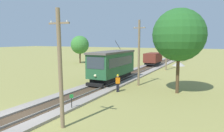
{
  "coord_description": "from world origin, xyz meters",
  "views": [
    {
      "loc": [
        11.5,
        -9.9,
        5.15
      ],
      "look_at": [
        -0.54,
        14.71,
        1.89
      ],
      "focal_mm": 35.13,
      "sensor_mm": 36.0,
      "label": 1
    }
  ],
  "objects_px": {
    "gravel_pile": "(179,63)",
    "tree_left_near": "(179,35)",
    "utility_pole_foreground": "(60,68)",
    "freight_car": "(153,59)",
    "utility_pole_near_tram": "(139,52)",
    "utility_pole_mid": "(166,50)",
    "second_worker": "(96,71)",
    "tree_right_near": "(80,45)",
    "utility_pole_far": "(180,45)",
    "track_worker": "(118,82)",
    "trackside_signal_marker": "(72,101)",
    "red_tram": "(112,65)"
  },
  "relations": [
    {
      "from": "gravel_pile",
      "to": "tree_left_near",
      "type": "distance_m",
      "value": 24.33
    },
    {
      "from": "tree_left_near",
      "to": "utility_pole_foreground",
      "type": "bearing_deg",
      "value": -111.31
    },
    {
      "from": "freight_car",
      "to": "gravel_pile",
      "type": "bearing_deg",
      "value": 38.15
    },
    {
      "from": "utility_pole_near_tram",
      "to": "utility_pole_mid",
      "type": "xyz_separation_m",
      "value": [
        0.0,
        14.22,
        -0.31
      ]
    },
    {
      "from": "utility_pole_foreground",
      "to": "second_worker",
      "type": "distance_m",
      "value": 16.71
    },
    {
      "from": "utility_pole_foreground",
      "to": "utility_pole_mid",
      "type": "bearing_deg",
      "value": 90.0
    },
    {
      "from": "utility_pole_near_tram",
      "to": "second_worker",
      "type": "xyz_separation_m",
      "value": [
        -6.46,
        1.62,
        -2.8
      ]
    },
    {
      "from": "tree_left_near",
      "to": "tree_right_near",
      "type": "height_order",
      "value": "tree_left_near"
    },
    {
      "from": "tree_left_near",
      "to": "second_worker",
      "type": "bearing_deg",
      "value": 162.75
    },
    {
      "from": "gravel_pile",
      "to": "second_worker",
      "type": "distance_m",
      "value": 21.37
    },
    {
      "from": "utility_pole_foreground",
      "to": "utility_pole_far",
      "type": "bearing_deg",
      "value": 90.0
    },
    {
      "from": "utility_pole_foreground",
      "to": "utility_pole_mid",
      "type": "relative_size",
      "value": 1.02
    },
    {
      "from": "freight_car",
      "to": "tree_right_near",
      "type": "bearing_deg",
      "value": -176.16
    },
    {
      "from": "utility_pole_far",
      "to": "utility_pole_foreground",
      "type": "bearing_deg",
      "value": -90.0
    },
    {
      "from": "freight_car",
      "to": "tree_right_near",
      "type": "xyz_separation_m",
      "value": [
        -16.29,
        -1.09,
        2.52
      ]
    },
    {
      "from": "utility_pole_far",
      "to": "gravel_pile",
      "type": "height_order",
      "value": "utility_pole_far"
    },
    {
      "from": "utility_pole_far",
      "to": "second_worker",
      "type": "distance_m",
      "value": 27.78
    },
    {
      "from": "track_worker",
      "to": "trackside_signal_marker",
      "type": "bearing_deg",
      "value": -50.27
    },
    {
      "from": "utility_pole_mid",
      "to": "utility_pole_far",
      "type": "bearing_deg",
      "value": 90.0
    },
    {
      "from": "track_worker",
      "to": "second_worker",
      "type": "relative_size",
      "value": 1.0
    },
    {
      "from": "tree_left_near",
      "to": "utility_pole_near_tram",
      "type": "bearing_deg",
      "value": 158.47
    },
    {
      "from": "utility_pole_mid",
      "to": "utility_pole_near_tram",
      "type": "bearing_deg",
      "value": -90.0
    },
    {
      "from": "red_tram",
      "to": "utility_pole_mid",
      "type": "distance_m",
      "value": 14.52
    },
    {
      "from": "utility_pole_mid",
      "to": "second_worker",
      "type": "relative_size",
      "value": 3.78
    },
    {
      "from": "utility_pole_near_tram",
      "to": "utility_pole_far",
      "type": "relative_size",
      "value": 0.97
    },
    {
      "from": "utility_pole_far",
      "to": "tree_right_near",
      "type": "height_order",
      "value": "utility_pole_far"
    },
    {
      "from": "utility_pole_near_tram",
      "to": "tree_left_near",
      "type": "xyz_separation_m",
      "value": [
        4.59,
        -1.81,
        1.84
      ]
    },
    {
      "from": "utility_pole_mid",
      "to": "track_worker",
      "type": "distance_m",
      "value": 18.33
    },
    {
      "from": "trackside_signal_marker",
      "to": "second_worker",
      "type": "xyz_separation_m",
      "value": [
        -4.94,
        12.19,
        0.32
      ]
    },
    {
      "from": "utility_pole_mid",
      "to": "gravel_pile",
      "type": "bearing_deg",
      "value": 83.09
    },
    {
      "from": "track_worker",
      "to": "utility_pole_far",
      "type": "bearing_deg",
      "value": 134.45
    },
    {
      "from": "utility_pole_foreground",
      "to": "tree_right_near",
      "type": "relative_size",
      "value": 1.13
    },
    {
      "from": "tree_left_near",
      "to": "tree_right_near",
      "type": "bearing_deg",
      "value": 141.98
    },
    {
      "from": "gravel_pile",
      "to": "freight_car",
      "type": "bearing_deg",
      "value": -141.85
    },
    {
      "from": "utility_pole_foreground",
      "to": "utility_pole_far",
      "type": "height_order",
      "value": "utility_pole_far"
    },
    {
      "from": "utility_pole_far",
      "to": "tree_right_near",
      "type": "relative_size",
      "value": 1.25
    },
    {
      "from": "gravel_pile",
      "to": "tree_left_near",
      "type": "height_order",
      "value": "tree_left_near"
    },
    {
      "from": "red_tram",
      "to": "tree_left_near",
      "type": "xyz_separation_m",
      "value": [
        8.01,
        -1.97,
        3.43
      ]
    },
    {
      "from": "second_worker",
      "to": "gravel_pile",
      "type": "bearing_deg",
      "value": -177.71
    },
    {
      "from": "freight_car",
      "to": "second_worker",
      "type": "relative_size",
      "value": 2.91
    },
    {
      "from": "utility_pole_far",
      "to": "track_worker",
      "type": "bearing_deg",
      "value": -91.42
    },
    {
      "from": "trackside_signal_marker",
      "to": "utility_pole_foreground",
      "type": "bearing_deg",
      "value": -63.27
    },
    {
      "from": "gravel_pile",
      "to": "tree_right_near",
      "type": "height_order",
      "value": "tree_right_near"
    },
    {
      "from": "freight_car",
      "to": "utility_pole_near_tram",
      "type": "height_order",
      "value": "utility_pole_near_tram"
    },
    {
      "from": "utility_pole_mid",
      "to": "utility_pole_foreground",
      "type": "bearing_deg",
      "value": -90.0
    },
    {
      "from": "red_tram",
      "to": "gravel_pile",
      "type": "relative_size",
      "value": 3.3
    },
    {
      "from": "red_tram",
      "to": "utility_pole_mid",
      "type": "xyz_separation_m",
      "value": [
        3.42,
        14.06,
        1.28
      ]
    },
    {
      "from": "freight_car",
      "to": "trackside_signal_marker",
      "type": "distance_m",
      "value": 28.93
    },
    {
      "from": "freight_car",
      "to": "utility_pole_mid",
      "type": "relative_size",
      "value": 0.77
    },
    {
      "from": "gravel_pile",
      "to": "tree_right_near",
      "type": "xyz_separation_m",
      "value": [
        -20.62,
        -4.49,
        3.61
      ]
    }
  ]
}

